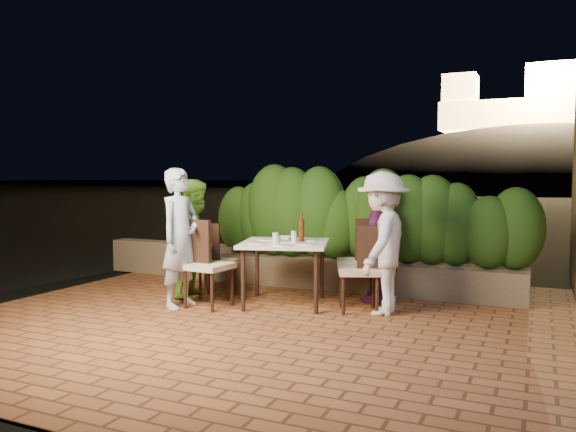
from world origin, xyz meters
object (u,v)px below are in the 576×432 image
Objects in this scene: chair_right_front at (359,269)px; parapet_lamp at (202,239)px; chair_left_front at (209,264)px; bowl at (285,238)px; dining_table at (285,273)px; diner_blue at (180,238)px; chair_left_back at (218,260)px; chair_right_back at (357,260)px; diner_white at (383,243)px; beer_bottle at (302,227)px; diner_purple at (379,241)px; diner_green at (197,238)px.

chair_right_front is 6.94× the size of parapet_lamp.
chair_left_front reaches higher than chair_right_front.
dining_table is at bearing -65.75° from bowl.
parapet_lamp is (-0.88, 1.80, -0.24)m from diner_blue.
chair_right_back reaches higher than chair_left_back.
chair_left_front is 1.00× the size of chair_right_back.
diner_white is at bearing -69.27° from diner_blue.
parapet_lamp is (-2.84, 1.16, 0.08)m from chair_right_front.
beer_bottle is at bearing 11.37° from chair_right_back.
dining_table is 2.97× the size of beer_bottle.
diner_blue is at bearing -4.18° from chair_right_front.
chair_left_front is at bearing -130.62° from bowl.
diner_purple reaches higher than chair_left_back.
chair_right_front is 0.40m from diner_white.
diner_purple is at bearing -160.97° from diner_white.
bowl is 0.90m from chair_left_back.
beer_bottle reaches higher than bowl.
chair_left_front is 7.26× the size of parapet_lamp.
bowl is at bearing -27.44° from parapet_lamp.
diner_white is (1.28, -0.20, 0.02)m from bowl.
bowl is 1.15m from diner_purple.
bowl is 1.30m from diner_white.
dining_table is 1.22m from diner_purple.
diner_blue reaches higher than chair_left_front.
diner_green reaches higher than chair_left_back.
chair_right_back is (1.48, 0.98, -0.00)m from chair_left_front.
bowl is at bearing -98.44° from diner_white.
beer_bottle is 2.37m from parapet_lamp.
diner_blue is at bearing -73.10° from diner_white.
diner_blue reaches higher than chair_right_front.
bowl is at bearing 114.25° from dining_table.
bowl is (-0.27, 0.11, -0.15)m from beer_bottle.
diner_blue is 1.09× the size of diner_purple.
chair_left_front is (-0.63, -0.74, -0.26)m from bowl.
chair_left_back is 0.96× the size of chair_right_front.
chair_right_front reaches higher than parapet_lamp.
dining_table is 0.98× the size of chair_left_front.
chair_right_back reaches higher than chair_right_front.
chair_left_back is at bearing 179.14° from dining_table.
dining_table is 1.07× the size of chair_left_back.
dining_table is 0.92m from chair_right_front.
beer_bottle is at bearing -8.34° from chair_left_back.
chair_right_front is at bearing -13.96° from chair_left_back.
diner_purple is (1.72, 1.12, 0.23)m from chair_left_front.
dining_table is at bearing -55.51° from diner_blue.
chair_left_front is 2.06m from diner_purple.
diner_blue is (-1.05, -0.62, 0.43)m from dining_table.
parapet_lamp is (-1.18, 1.68, 0.06)m from chair_left_front.
dining_table reaches higher than parapet_lamp.
diner_green is 1.43m from parapet_lamp.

